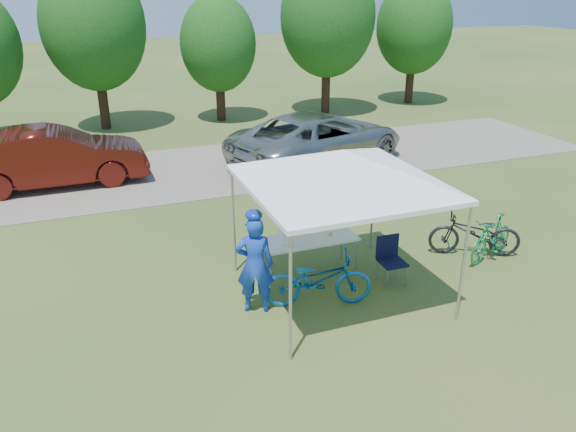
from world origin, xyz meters
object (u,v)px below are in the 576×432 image
(cooler, at_px, (291,233))
(bike_dark, at_px, (475,234))
(minivan, at_px, (318,139))
(cyclist, at_px, (255,265))
(sedan, at_px, (55,157))
(bike_green, at_px, (492,238))
(folding_chair, at_px, (390,255))
(bike_blue, at_px, (318,279))
(folding_table, at_px, (308,240))

(cooler, relative_size, bike_dark, 0.26)
(cooler, xyz_separation_m, minivan, (3.34, 6.34, -0.11))
(cyclist, relative_size, sedan, 0.36)
(bike_green, bearing_deg, cyclist, -109.68)
(cyclist, bearing_deg, bike_dark, -154.81)
(folding_chair, relative_size, bike_blue, 0.47)
(folding_table, relative_size, cooler, 3.91)
(cooler, bearing_deg, bike_blue, -86.38)
(folding_chair, xyz_separation_m, sedan, (-5.86, 7.96, 0.29))
(bike_dark, bearing_deg, folding_chair, -55.33)
(folding_table, distance_m, cooler, 0.41)
(cooler, height_order, bike_dark, cooler)
(folding_table, xyz_separation_m, cyclist, (-1.35, -0.88, 0.16))
(cooler, height_order, bike_green, cooler)
(bike_green, xyz_separation_m, sedan, (-8.28, 7.88, 0.36))
(folding_chair, xyz_separation_m, bike_dark, (2.19, 0.31, -0.04))
(folding_chair, height_order, cyclist, cyclist)
(bike_green, bearing_deg, cooler, -121.41)
(cyclist, xyz_separation_m, bike_green, (5.11, 0.17, -0.42))
(cooler, relative_size, bike_blue, 0.25)
(cyclist, xyz_separation_m, sedan, (-3.18, 8.05, -0.06))
(cooler, xyz_separation_m, bike_green, (4.10, -0.71, -0.48))
(bike_green, relative_size, sedan, 0.31)
(folding_table, distance_m, minivan, 7.01)
(bike_blue, height_order, sedan, sedan)
(cyclist, bearing_deg, sedan, -47.93)
(cyclist, distance_m, bike_green, 5.13)
(folding_table, bearing_deg, bike_green, -10.70)
(cooler, bearing_deg, cyclist, -138.64)
(bike_dark, relative_size, sedan, 0.38)
(bike_green, distance_m, minivan, 7.10)
(folding_chair, height_order, minivan, minivan)
(folding_table, height_order, minivan, minivan)
(bike_blue, bearing_deg, folding_chair, -63.80)
(folding_table, height_order, cyclist, cyclist)
(bike_green, bearing_deg, folding_chair, -109.65)
(cyclist, height_order, sedan, cyclist)
(bike_green, height_order, sedan, sedan)
(folding_table, relative_size, bike_blue, 0.98)
(cyclist, bearing_deg, folding_table, -126.30)
(folding_chair, distance_m, bike_blue, 1.64)
(folding_chair, bearing_deg, cooler, 156.31)
(cyclist, height_order, bike_blue, cyclist)
(minivan, bearing_deg, folding_table, 134.24)
(cooler, distance_m, sedan, 8.30)
(cyclist, bearing_deg, bike_blue, -170.92)
(bike_blue, bearing_deg, bike_green, -69.06)
(bike_green, height_order, minivan, minivan)
(sedan, bearing_deg, minivan, -97.08)
(sedan, bearing_deg, cooler, -150.58)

